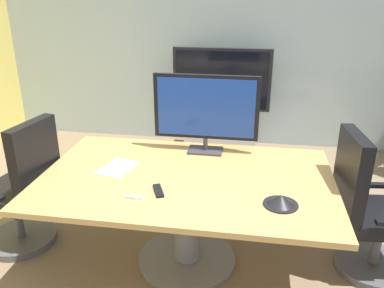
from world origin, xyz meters
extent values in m
plane|color=#7A664C|center=(0.00, 0.00, 0.00)|extent=(7.12, 7.12, 0.00)
cube|color=#9EB2B7|center=(0.00, 2.87, 1.50)|extent=(6.12, 0.10, 2.99)
cube|color=#B2894C|center=(-0.13, 0.22, 0.71)|extent=(2.09, 1.31, 0.04)
cylinder|color=slate|center=(-0.13, 0.22, 0.35)|extent=(0.20, 0.20, 0.69)
cylinder|color=slate|center=(-0.13, 0.22, 0.01)|extent=(0.76, 0.76, 0.03)
cylinder|color=#4C4C51|center=(-1.54, 0.23, 0.03)|extent=(0.56, 0.56, 0.06)
cylinder|color=#4C4C51|center=(-1.54, 0.23, 0.24)|extent=(0.07, 0.07, 0.36)
cube|color=black|center=(-1.54, 0.23, 0.46)|extent=(0.56, 0.56, 0.10)
cube|color=black|center=(-1.27, 0.19, 0.79)|extent=(0.17, 0.46, 0.60)
cube|color=black|center=(-1.47, 0.49, 0.58)|extent=(0.28, 0.10, 0.03)
cylinder|color=#4C4C51|center=(1.28, 0.34, 0.03)|extent=(0.56, 0.56, 0.06)
cylinder|color=#4C4C51|center=(1.28, 0.34, 0.24)|extent=(0.07, 0.07, 0.36)
cube|color=black|center=(1.28, 0.34, 0.46)|extent=(0.53, 0.53, 0.10)
cube|color=black|center=(1.02, 0.31, 0.79)|extent=(0.14, 0.46, 0.60)
cube|color=black|center=(1.24, 0.60, 0.58)|extent=(0.28, 0.08, 0.03)
cube|color=#333338|center=(-0.05, 0.69, 0.74)|extent=(0.28, 0.18, 0.02)
cylinder|color=#333338|center=(-0.05, 0.69, 0.80)|extent=(0.04, 0.04, 0.10)
cube|color=black|center=(-0.05, 0.71, 1.11)|extent=(0.84, 0.04, 0.52)
cube|color=navy|center=(-0.05, 0.69, 1.11)|extent=(0.77, 0.01, 0.47)
cube|color=#B7BABC|center=(-0.09, 2.52, 0.28)|extent=(0.90, 0.36, 0.55)
cube|color=black|center=(-0.09, 2.50, 0.93)|extent=(1.20, 0.06, 0.76)
cube|color=black|center=(-0.09, 2.46, 0.93)|extent=(1.12, 0.01, 0.69)
cone|color=black|center=(0.53, -0.08, 0.77)|extent=(0.19, 0.19, 0.07)
cylinder|color=black|center=(0.53, -0.08, 0.74)|extent=(0.22, 0.22, 0.01)
cube|color=black|center=(-0.27, -0.04, 0.74)|extent=(0.11, 0.18, 0.02)
cube|color=silver|center=(-0.40, -0.15, 0.74)|extent=(0.13, 0.03, 0.02)
cube|color=white|center=(-0.66, 0.27, 0.74)|extent=(0.27, 0.34, 0.01)
camera|label=1|loc=(0.33, -2.30, 2.02)|focal=37.18mm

